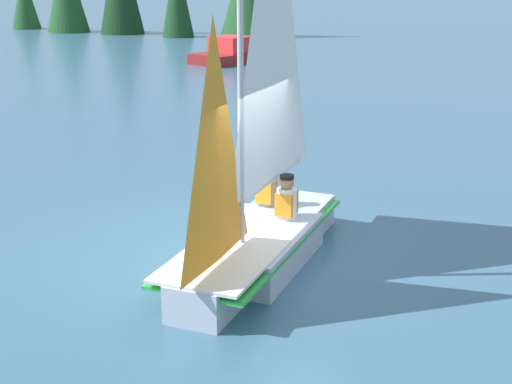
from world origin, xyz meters
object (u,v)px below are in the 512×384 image
Objects in this scene: sailor_helm at (286,209)px; motorboat_distant at (235,53)px; sailboat_main at (258,204)px; sailor_crew at (267,196)px.

motorboat_distant is (8.78, -21.04, -0.23)m from sailor_helm.
sailboat_main reaches higher than motorboat_distant.
sailboat_main is 1.25× the size of motorboat_distant.
sailboat_main reaches higher than sailor_crew.
motorboat_distant is (8.30, -20.54, -0.23)m from sailor_crew.
motorboat_distant is at bearing -154.58° from sailor_helm.
sailor_crew is (0.25, -1.14, -0.26)m from sailboat_main.
sailor_helm is at bearing 44.89° from motorboat_distant.
sailor_helm is (-0.23, -0.64, -0.26)m from sailboat_main.
sailor_helm is 22.80m from motorboat_distant.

